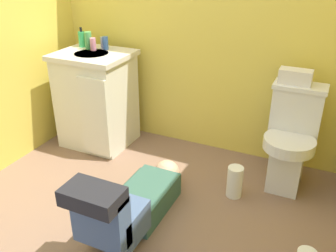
{
  "coord_description": "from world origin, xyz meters",
  "views": [
    {
      "loc": [
        1.02,
        -1.8,
        1.61
      ],
      "look_at": [
        0.02,
        0.34,
        0.45
      ],
      "focal_mm": 39.57,
      "sensor_mm": 36.0,
      "label": 1
    }
  ],
  "objects_px": {
    "toilet": "(291,139)",
    "person_plumber": "(131,203)",
    "tissue_box": "(295,77)",
    "soap_dispenser": "(82,39)",
    "bottle_green": "(88,41)",
    "bottle_blue": "(105,43)",
    "vanity_cabinet": "(97,99)",
    "bottle_pink": "(93,44)",
    "paper_towel_roll": "(235,182)",
    "faucet": "(102,43)"
  },
  "relations": [
    {
      "from": "faucet",
      "to": "bottle_blue",
      "type": "bearing_deg",
      "value": -6.88
    },
    {
      "from": "bottle_green",
      "to": "bottle_pink",
      "type": "distance_m",
      "value": 0.07
    },
    {
      "from": "tissue_box",
      "to": "soap_dispenser",
      "type": "height_order",
      "value": "soap_dispenser"
    },
    {
      "from": "person_plumber",
      "to": "soap_dispenser",
      "type": "distance_m",
      "value": 1.58
    },
    {
      "from": "bottle_green",
      "to": "paper_towel_roll",
      "type": "bearing_deg",
      "value": -14.26
    },
    {
      "from": "faucet",
      "to": "bottle_pink",
      "type": "height_order",
      "value": "bottle_pink"
    },
    {
      "from": "vanity_cabinet",
      "to": "soap_dispenser",
      "type": "height_order",
      "value": "soap_dispenser"
    },
    {
      "from": "tissue_box",
      "to": "bottle_blue",
      "type": "height_order",
      "value": "bottle_blue"
    },
    {
      "from": "bottle_pink",
      "to": "paper_towel_roll",
      "type": "xyz_separation_m",
      "value": [
        1.36,
        -0.34,
        -0.76
      ]
    },
    {
      "from": "toilet",
      "to": "tissue_box",
      "type": "distance_m",
      "value": 0.44
    },
    {
      "from": "soap_dispenser",
      "to": "person_plumber",
      "type": "bearing_deg",
      "value": -43.97
    },
    {
      "from": "vanity_cabinet",
      "to": "person_plumber",
      "type": "distance_m",
      "value": 1.21
    },
    {
      "from": "toilet",
      "to": "tissue_box",
      "type": "height_order",
      "value": "tissue_box"
    },
    {
      "from": "bottle_blue",
      "to": "paper_towel_roll",
      "type": "relative_size",
      "value": 0.46
    },
    {
      "from": "toilet",
      "to": "vanity_cabinet",
      "type": "distance_m",
      "value": 1.62
    },
    {
      "from": "toilet",
      "to": "soap_dispenser",
      "type": "distance_m",
      "value": 1.89
    },
    {
      "from": "vanity_cabinet",
      "to": "bottle_pink",
      "type": "distance_m",
      "value": 0.46
    },
    {
      "from": "bottle_green",
      "to": "toilet",
      "type": "bearing_deg",
      "value": -1.39
    },
    {
      "from": "faucet",
      "to": "bottle_blue",
      "type": "distance_m",
      "value": 0.04
    },
    {
      "from": "bottle_blue",
      "to": "soap_dispenser",
      "type": "bearing_deg",
      "value": -176.17
    },
    {
      "from": "vanity_cabinet",
      "to": "paper_towel_roll",
      "type": "relative_size",
      "value": 3.53
    },
    {
      "from": "toilet",
      "to": "bottle_pink",
      "type": "height_order",
      "value": "bottle_pink"
    },
    {
      "from": "toilet",
      "to": "bottle_pink",
      "type": "bearing_deg",
      "value": 179.19
    },
    {
      "from": "bottle_green",
      "to": "vanity_cabinet",
      "type": "bearing_deg",
      "value": -41.76
    },
    {
      "from": "tissue_box",
      "to": "toilet",
      "type": "bearing_deg",
      "value": -63.57
    },
    {
      "from": "bottle_blue",
      "to": "paper_towel_roll",
      "type": "distance_m",
      "value": 1.55
    },
    {
      "from": "faucet",
      "to": "person_plumber",
      "type": "bearing_deg",
      "value": -50.45
    },
    {
      "from": "bottle_blue",
      "to": "toilet",
      "type": "bearing_deg",
      "value": -3.43
    },
    {
      "from": "soap_dispenser",
      "to": "bottle_green",
      "type": "xyz_separation_m",
      "value": [
        0.1,
        -0.04,
        0.0
      ]
    },
    {
      "from": "toilet",
      "to": "paper_towel_roll",
      "type": "bearing_deg",
      "value": -133.2
    },
    {
      "from": "person_plumber",
      "to": "paper_towel_roll",
      "type": "height_order",
      "value": "person_plumber"
    },
    {
      "from": "toilet",
      "to": "person_plumber",
      "type": "xyz_separation_m",
      "value": [
        -0.8,
        -0.9,
        -0.19
      ]
    },
    {
      "from": "person_plumber",
      "to": "soap_dispenser",
      "type": "xyz_separation_m",
      "value": [
        -1.02,
        0.98,
        0.71
      ]
    },
    {
      "from": "tissue_box",
      "to": "bottle_green",
      "type": "relative_size",
      "value": 1.53
    },
    {
      "from": "soap_dispenser",
      "to": "bottle_green",
      "type": "distance_m",
      "value": 0.1
    },
    {
      "from": "tissue_box",
      "to": "bottle_blue",
      "type": "relative_size",
      "value": 2.06
    },
    {
      "from": "person_plumber",
      "to": "tissue_box",
      "type": "distance_m",
      "value": 1.39
    },
    {
      "from": "toilet",
      "to": "paper_towel_roll",
      "type": "height_order",
      "value": "toilet"
    },
    {
      "from": "soap_dispenser",
      "to": "paper_towel_roll",
      "type": "height_order",
      "value": "soap_dispenser"
    },
    {
      "from": "vanity_cabinet",
      "to": "bottle_green",
      "type": "xyz_separation_m",
      "value": [
        -0.1,
        0.09,
        0.47
      ]
    },
    {
      "from": "toilet",
      "to": "bottle_pink",
      "type": "relative_size",
      "value": 7.28
    },
    {
      "from": "soap_dispenser",
      "to": "paper_towel_roll",
      "type": "bearing_deg",
      "value": -14.76
    },
    {
      "from": "bottle_green",
      "to": "paper_towel_roll",
      "type": "relative_size",
      "value": 0.62
    },
    {
      "from": "bottle_pink",
      "to": "paper_towel_roll",
      "type": "bearing_deg",
      "value": -14.14
    },
    {
      "from": "toilet",
      "to": "person_plumber",
      "type": "bearing_deg",
      "value": -131.64
    },
    {
      "from": "person_plumber",
      "to": "tissue_box",
      "type": "height_order",
      "value": "tissue_box"
    },
    {
      "from": "soap_dispenser",
      "to": "toilet",
      "type": "bearing_deg",
      "value": -2.52
    },
    {
      "from": "paper_towel_roll",
      "to": "bottle_blue",
      "type": "bearing_deg",
      "value": 162.14
    },
    {
      "from": "soap_dispenser",
      "to": "bottle_green",
      "type": "bearing_deg",
      "value": -21.91
    },
    {
      "from": "vanity_cabinet",
      "to": "faucet",
      "type": "bearing_deg",
      "value": 91.31
    }
  ]
}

